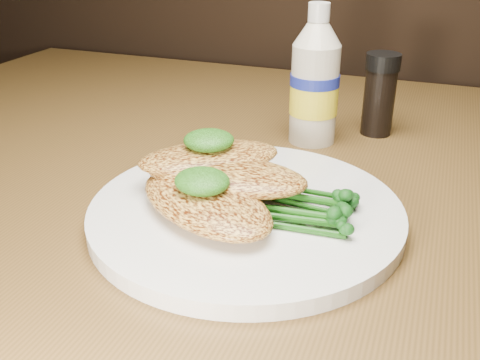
% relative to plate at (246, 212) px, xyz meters
% --- Properties ---
extents(plate, '(0.30, 0.30, 0.02)m').
position_rel_plate_xyz_m(plate, '(0.00, 0.00, 0.00)').
color(plate, white).
rests_on(plate, dining_table).
extents(chicken_front, '(0.18, 0.16, 0.03)m').
position_rel_plate_xyz_m(chicken_front, '(-0.03, -0.03, 0.02)').
color(chicken_front, gold).
rests_on(chicken_front, plate).
extents(chicken_mid, '(0.17, 0.09, 0.03)m').
position_rel_plate_xyz_m(chicken_mid, '(-0.03, 0.01, 0.03)').
color(chicken_mid, gold).
rests_on(chicken_mid, plate).
extents(chicken_back, '(0.16, 0.15, 0.02)m').
position_rel_plate_xyz_m(chicken_back, '(-0.05, 0.03, 0.04)').
color(chicken_back, gold).
rests_on(chicken_back, plate).
extents(pesto_front, '(0.06, 0.06, 0.02)m').
position_rel_plate_xyz_m(pesto_front, '(-0.03, -0.03, 0.04)').
color(pesto_front, black).
rests_on(pesto_front, chicken_front).
extents(pesto_back, '(0.06, 0.06, 0.02)m').
position_rel_plate_xyz_m(pesto_back, '(-0.05, 0.03, 0.05)').
color(pesto_back, black).
rests_on(pesto_back, chicken_back).
extents(broccolini_bundle, '(0.17, 0.15, 0.02)m').
position_rel_plate_xyz_m(broccolini_bundle, '(0.04, 0.00, 0.02)').
color(broccolini_bundle, '#164B10').
rests_on(broccolini_bundle, plate).
extents(mayo_bottle, '(0.08, 0.08, 0.17)m').
position_rel_plate_xyz_m(mayo_bottle, '(0.01, 0.22, 0.08)').
color(mayo_bottle, beige).
rests_on(mayo_bottle, dining_table).
extents(pepper_grinder, '(0.06, 0.06, 0.11)m').
position_rel_plate_xyz_m(pepper_grinder, '(0.08, 0.28, 0.05)').
color(pepper_grinder, black).
rests_on(pepper_grinder, dining_table).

